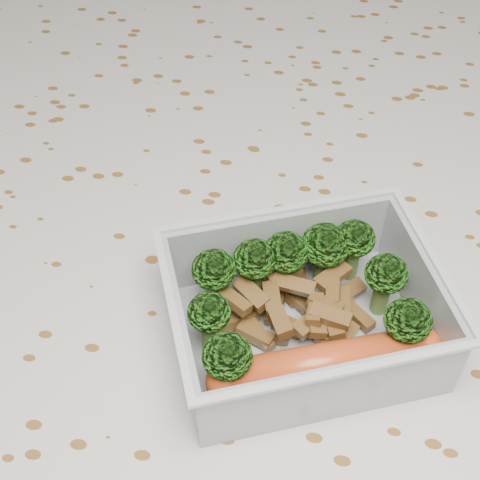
# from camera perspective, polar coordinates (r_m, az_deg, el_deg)

# --- Properties ---
(dining_table) EXTENTS (1.40, 0.90, 0.75)m
(dining_table) POSITION_cam_1_polar(r_m,az_deg,el_deg) (0.54, -0.65, -8.53)
(dining_table) COLOR brown
(dining_table) RESTS_ON ground
(tablecloth) EXTENTS (1.46, 0.96, 0.19)m
(tablecloth) POSITION_cam_1_polar(r_m,az_deg,el_deg) (0.49, -0.70, -5.24)
(tablecloth) COLOR silver
(tablecloth) RESTS_ON dining_table
(lunch_container) EXTENTS (0.20, 0.18, 0.06)m
(lunch_container) POSITION_cam_1_polar(r_m,az_deg,el_deg) (0.41, 5.39, -6.78)
(lunch_container) COLOR silver
(lunch_container) RESTS_ON tablecloth
(broccoli_florets) EXTENTS (0.15, 0.13, 0.05)m
(broccoli_florets) POSITION_cam_1_polar(r_m,az_deg,el_deg) (0.41, 4.95, -3.51)
(broccoli_florets) COLOR #608C3F
(broccoli_florets) RESTS_ON lunch_container
(meat_pile) EXTENTS (0.10, 0.07, 0.03)m
(meat_pile) POSITION_cam_1_polar(r_m,az_deg,el_deg) (0.42, 5.29, -5.87)
(meat_pile) COLOR brown
(meat_pile) RESTS_ON lunch_container
(sausage) EXTENTS (0.13, 0.07, 0.02)m
(sausage) POSITION_cam_1_polar(r_m,az_deg,el_deg) (0.40, 7.34, -10.40)
(sausage) COLOR #D24B1E
(sausage) RESTS_ON lunch_container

